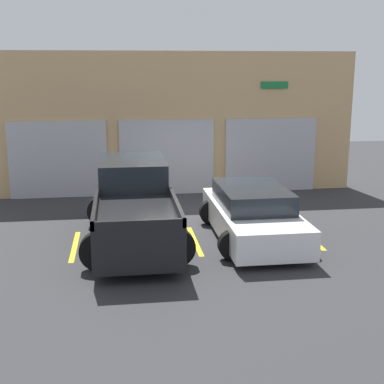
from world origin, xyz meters
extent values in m
plane|color=#2D2D30|center=(0.00, 0.00, 0.00)|extent=(28.00, 28.00, 0.00)
cube|color=tan|center=(0.00, 3.30, 2.29)|extent=(12.08, 0.60, 4.58)
cube|color=#ADADB2|center=(-3.66, 2.96, 1.22)|extent=(3.06, 0.08, 2.44)
cube|color=#ADADB2|center=(-0.20, 2.96, 1.22)|extent=(3.06, 0.08, 2.44)
cube|color=#ADADB2|center=(3.26, 2.96, 1.22)|extent=(3.06, 0.08, 2.44)
cube|color=#197238|center=(3.32, 2.97, 3.51)|extent=(0.90, 0.03, 0.22)
cube|color=black|center=(-1.42, -1.99, 0.68)|extent=(1.81, 5.08, 0.90)
cube|color=#1E2328|center=(-1.42, -0.59, 1.47)|extent=(1.66, 2.29, 0.67)
cube|color=black|center=(-2.29, -3.13, 1.22)|extent=(0.08, 2.80, 0.18)
cube|color=black|center=(-0.56, -3.13, 1.22)|extent=(0.08, 2.80, 0.18)
cube|color=black|center=(-1.42, -4.49, 1.22)|extent=(1.81, 0.08, 0.18)
cylinder|color=black|center=(-2.22, -0.42, 0.41)|extent=(0.83, 0.22, 0.83)
cylinder|color=black|center=(-0.63, -0.42, 0.41)|extent=(0.83, 0.22, 0.83)
cylinder|color=black|center=(-2.22, -3.57, 0.41)|extent=(0.83, 0.22, 0.83)
cylinder|color=black|center=(-0.63, -3.57, 0.41)|extent=(0.83, 0.22, 0.83)
cube|color=white|center=(1.42, -1.99, 0.48)|extent=(1.77, 4.34, 0.65)
cube|color=#1E2328|center=(1.42, -1.88, 1.04)|extent=(1.56, 2.39, 0.48)
cylinder|color=black|center=(0.65, -0.65, 0.33)|extent=(0.66, 0.22, 0.66)
cylinder|color=black|center=(2.20, -0.65, 0.33)|extent=(0.66, 0.22, 0.66)
cylinder|color=black|center=(0.65, -3.34, 0.33)|extent=(0.66, 0.22, 0.66)
cylinder|color=black|center=(2.20, -3.34, 0.33)|extent=(0.66, 0.22, 0.66)
cube|color=gold|center=(-2.85, -1.99, 0.00)|extent=(0.12, 2.20, 0.01)
cube|color=gold|center=(0.00, -1.99, 0.00)|extent=(0.12, 2.20, 0.01)
cube|color=gold|center=(2.85, -1.99, 0.00)|extent=(0.12, 2.20, 0.01)
camera|label=1|loc=(-1.75, -14.14, 4.13)|focal=50.00mm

